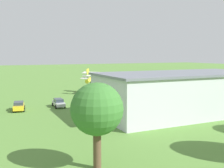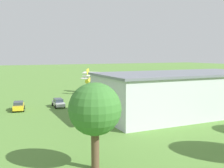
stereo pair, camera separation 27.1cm
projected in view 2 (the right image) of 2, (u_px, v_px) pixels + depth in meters
ground_plane at (117, 91)px, 73.10m from camera, size 400.00×400.00×0.00m
hangar at (181, 93)px, 45.49m from camera, size 28.55×14.13×6.96m
biplane at (94, 77)px, 69.46m from camera, size 7.83×7.75×4.16m
car_grey at (183, 93)px, 63.53m from camera, size 2.40×4.10×1.72m
car_green at (92, 99)px, 55.03m from camera, size 2.21×4.78×1.74m
car_silver at (58, 103)px, 51.56m from camera, size 2.03×4.37×1.60m
car_yellow at (19, 106)px, 48.33m from camera, size 2.58×4.55×1.59m
person_near_hangar_door at (184, 91)px, 66.65m from camera, size 0.53×0.53×1.78m
person_by_parked_cars at (141, 95)px, 60.75m from camera, size 0.50×0.50×1.69m
tree_behind_hangar_right at (95, 110)px, 23.19m from camera, size 4.58×4.58×7.60m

